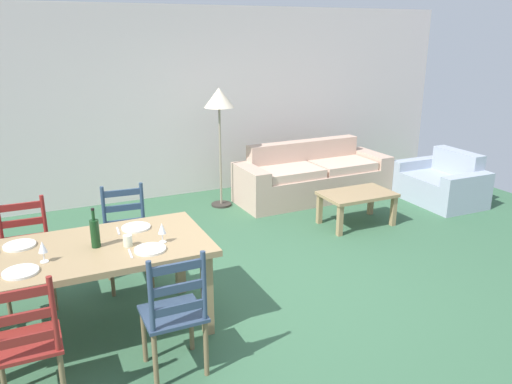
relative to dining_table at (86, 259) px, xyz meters
The scene contains 21 objects.
ground_plane 1.64m from the dining_table, ahead, with size 9.60×9.60×0.02m, color #365F42.
wall_far 3.74m from the dining_table, 66.02° to the left, with size 9.60×0.16×2.70m, color beige.
dining_table is the anchor object (origin of this frame).
dining_chair_near_left 0.88m from the dining_table, 122.68° to the right, with size 0.42×0.40×0.96m.
dining_chair_near_right 0.92m from the dining_table, 57.70° to the right, with size 0.42×0.40×0.96m.
dining_chair_far_left 0.87m from the dining_table, 119.68° to the left, with size 0.43×0.41×0.96m.
dining_chair_far_right 0.91m from the dining_table, 59.46° to the left, with size 0.45×0.43×0.96m.
dinner_plate_near_left 0.52m from the dining_table, 150.95° to the right, with size 0.24×0.24×0.02m, color white.
dinner_plate_near_right 0.52m from the dining_table, 29.05° to the right, with size 0.24×0.24×0.02m, color white.
fork_near_right 0.40m from the dining_table, 39.81° to the right, with size 0.02×0.17×0.01m, color silver.
dinner_plate_far_left 0.52m from the dining_table, 150.95° to the left, with size 0.24×0.24×0.02m, color white.
dinner_plate_far_right 0.52m from the dining_table, 29.05° to the left, with size 0.24×0.24×0.02m, color white.
fork_far_right 0.40m from the dining_table, 39.81° to the left, with size 0.02×0.17×0.01m, color silver.
wine_bottle 0.22m from the dining_table, ahead, with size 0.07×0.07×0.32m.
wine_glass_near_left 0.37m from the dining_table, 156.30° to the right, with size 0.06×0.06×0.16m.
wine_glass_near_right 0.63m from the dining_table, 13.33° to the right, with size 0.06×0.06×0.16m.
coffee_cup_primary 0.35m from the dining_table, 16.87° to the right, with size 0.07×0.07×0.09m, color beige.
couch 4.18m from the dining_table, 34.35° to the left, with size 2.30×0.86×0.80m.
coffee_table 3.57m from the dining_table, 18.55° to the left, with size 0.90×0.56×0.42m.
armchair_upholstered 5.26m from the dining_table, 15.28° to the left, with size 0.81×1.17×0.72m.
standing_lamp 3.36m from the dining_table, 50.51° to the left, with size 0.40×0.40×1.64m.
Camera 1 is at (-1.79, -3.84, 2.33)m, focal length 35.44 mm.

